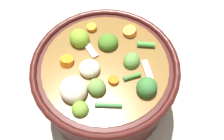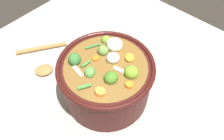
# 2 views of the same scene
# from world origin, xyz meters

# --- Properties ---
(ground_plane) EXTENTS (1.10, 1.10, 0.00)m
(ground_plane) POSITION_xyz_m (0.00, 0.00, 0.00)
(ground_plane) COLOR #9E998E
(cooking_pot) EXTENTS (0.29, 0.29, 0.18)m
(cooking_pot) POSITION_xyz_m (0.00, -0.00, 0.08)
(cooking_pot) COLOR #38110F
(cooking_pot) RESTS_ON ground_plane
(wooden_spoon) EXTENTS (0.19, 0.19, 0.02)m
(wooden_spoon) POSITION_xyz_m (0.27, 0.05, 0.01)
(wooden_spoon) COLOR olive
(wooden_spoon) RESTS_ON ground_plane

